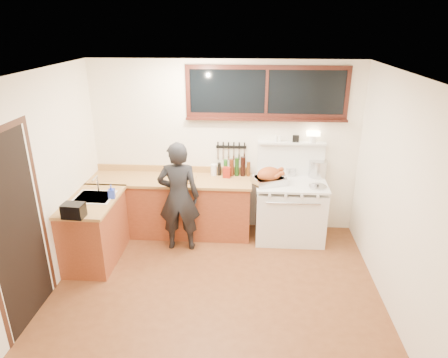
# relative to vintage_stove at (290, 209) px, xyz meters

# --- Properties ---
(ground_plane) EXTENTS (4.00, 3.50, 0.02)m
(ground_plane) POSITION_rel_vintage_stove_xyz_m (-1.00, -1.41, -0.48)
(ground_plane) COLOR brown
(room_shell) EXTENTS (4.10, 3.60, 2.65)m
(room_shell) POSITION_rel_vintage_stove_xyz_m (-1.00, -1.41, 1.18)
(room_shell) COLOR white
(room_shell) RESTS_ON ground
(counter_back) EXTENTS (2.44, 0.64, 1.00)m
(counter_back) POSITION_rel_vintage_stove_xyz_m (-1.80, 0.04, -0.01)
(counter_back) COLOR brown
(counter_back) RESTS_ON ground
(counter_left) EXTENTS (0.64, 1.09, 0.90)m
(counter_left) POSITION_rel_vintage_stove_xyz_m (-2.70, -0.79, -0.02)
(counter_left) COLOR brown
(counter_left) RESTS_ON ground
(sink_unit) EXTENTS (0.50, 0.45, 0.37)m
(sink_unit) POSITION_rel_vintage_stove_xyz_m (-2.68, -0.71, 0.38)
(sink_unit) COLOR white
(sink_unit) RESTS_ON counter_left
(vintage_stove) EXTENTS (1.02, 0.74, 1.59)m
(vintage_stove) POSITION_rel_vintage_stove_xyz_m (0.00, 0.00, 0.00)
(vintage_stove) COLOR white
(vintage_stove) RESTS_ON ground
(back_window) EXTENTS (2.32, 0.13, 0.77)m
(back_window) POSITION_rel_vintage_stove_xyz_m (-0.40, 0.31, 1.60)
(back_window) COLOR black
(back_window) RESTS_ON room_shell
(left_doorway) EXTENTS (0.02, 1.04, 2.17)m
(left_doorway) POSITION_rel_vintage_stove_xyz_m (-2.99, -1.96, 0.62)
(left_doorway) COLOR black
(left_doorway) RESTS_ON ground
(knife_strip) EXTENTS (0.46, 0.03, 0.28)m
(knife_strip) POSITION_rel_vintage_stove_xyz_m (-0.90, 0.32, 0.84)
(knife_strip) COLOR black
(knife_strip) RESTS_ON room_shell
(man) EXTENTS (0.60, 0.41, 1.60)m
(man) POSITION_rel_vintage_stove_xyz_m (-1.60, -0.40, 0.33)
(man) COLOR black
(man) RESTS_ON ground
(soap_bottle) EXTENTS (0.10, 0.10, 0.19)m
(soap_bottle) POSITION_rel_vintage_stove_xyz_m (-2.43, -0.72, 0.53)
(soap_bottle) COLOR #253DBC
(soap_bottle) RESTS_ON counter_left
(toaster) EXTENTS (0.26, 0.19, 0.18)m
(toaster) POSITION_rel_vintage_stove_xyz_m (-2.70, -1.29, 0.52)
(toaster) COLOR black
(toaster) RESTS_ON counter_left
(cutting_board) EXTENTS (0.44, 0.34, 0.15)m
(cutting_board) POSITION_rel_vintage_stove_xyz_m (-1.63, -0.00, 0.49)
(cutting_board) COLOR #B08146
(cutting_board) RESTS_ON counter_back
(roast_turkey) EXTENTS (0.54, 0.48, 0.25)m
(roast_turkey) POSITION_rel_vintage_stove_xyz_m (-0.33, -0.07, 0.53)
(roast_turkey) COLOR silver
(roast_turkey) RESTS_ON vintage_stove
(stockpot) EXTENTS (0.28, 0.28, 0.26)m
(stockpot) POSITION_rel_vintage_stove_xyz_m (0.41, 0.27, 0.56)
(stockpot) COLOR silver
(stockpot) RESTS_ON vintage_stove
(saucepan) EXTENTS (0.16, 0.28, 0.12)m
(saucepan) POSITION_rel_vintage_stove_xyz_m (0.01, 0.29, 0.49)
(saucepan) COLOR silver
(saucepan) RESTS_ON vintage_stove
(pot_lid) EXTENTS (0.32, 0.32, 0.04)m
(pot_lid) POSITION_rel_vintage_stove_xyz_m (0.35, -0.16, 0.44)
(pot_lid) COLOR silver
(pot_lid) RESTS_ON vintage_stove
(coffee_tin) EXTENTS (0.12, 0.10, 0.16)m
(coffee_tin) POSITION_rel_vintage_stove_xyz_m (-0.96, 0.13, 0.51)
(coffee_tin) COLOR maroon
(coffee_tin) RESTS_ON counter_back
(pitcher) EXTENTS (0.10, 0.10, 0.17)m
(pitcher) POSITION_rel_vintage_stove_xyz_m (-1.16, 0.22, 0.52)
(pitcher) COLOR white
(pitcher) RESTS_ON counter_back
(bottle_cluster) EXTENTS (0.50, 0.07, 0.30)m
(bottle_cluster) POSITION_rel_vintage_stove_xyz_m (-0.83, 0.22, 0.56)
(bottle_cluster) COLOR black
(bottle_cluster) RESTS_ON counter_back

